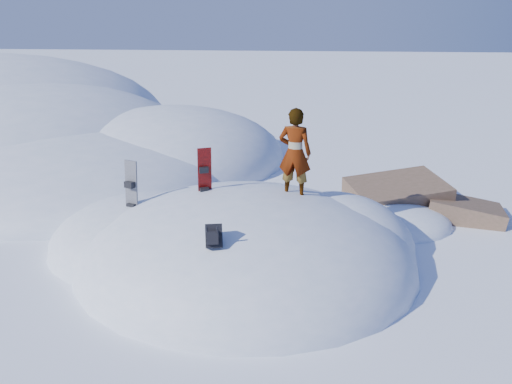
# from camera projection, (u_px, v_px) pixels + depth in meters

# --- Properties ---
(ground) EXTENTS (120.00, 120.00, 0.00)m
(ground) POSITION_uv_depth(u_px,v_px,m) (245.00, 263.00, 10.33)
(ground) COLOR white
(ground) RESTS_ON ground
(snow_mound) EXTENTS (8.00, 6.00, 3.00)m
(snow_mound) POSITION_uv_depth(u_px,v_px,m) (239.00, 258.00, 10.57)
(snow_mound) COLOR white
(snow_mound) RESTS_ON ground
(snow_ridge) EXTENTS (21.50, 18.50, 6.40)m
(snow_ridge) POSITION_uv_depth(u_px,v_px,m) (21.00, 139.00, 20.48)
(snow_ridge) COLOR white
(snow_ridge) RESTS_ON ground
(rock_outcrop) EXTENTS (4.68, 4.41, 1.68)m
(rock_outcrop) POSITION_uv_depth(u_px,v_px,m) (402.00, 214.00, 12.81)
(rock_outcrop) COLOR brown
(rock_outcrop) RESTS_ON ground
(snowboard_red) EXTENTS (0.32, 0.27, 1.52)m
(snowboard_red) POSITION_uv_depth(u_px,v_px,m) (205.00, 182.00, 10.28)
(snowboard_red) COLOR #AA0A09
(snowboard_red) RESTS_ON snow_mound
(snowboard_dark) EXTENTS (0.34, 0.29, 1.62)m
(snowboard_dark) POSITION_uv_depth(u_px,v_px,m) (131.00, 198.00, 10.44)
(snowboard_dark) COLOR black
(snowboard_dark) RESTS_ON snow_mound
(backpack) EXTENTS (0.34, 0.43, 0.47)m
(backpack) POSITION_uv_depth(u_px,v_px,m) (214.00, 236.00, 8.29)
(backpack) COLOR black
(backpack) RESTS_ON snow_mound
(gear_pile) EXTENTS (0.80, 0.65, 0.21)m
(gear_pile) POSITION_uv_depth(u_px,v_px,m) (131.00, 278.00, 9.55)
(gear_pile) COLOR black
(gear_pile) RESTS_ON ground
(person) EXTENTS (0.74, 0.56, 1.82)m
(person) POSITION_uv_depth(u_px,v_px,m) (295.00, 153.00, 9.97)
(person) COLOR slate
(person) RESTS_ON snow_mound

